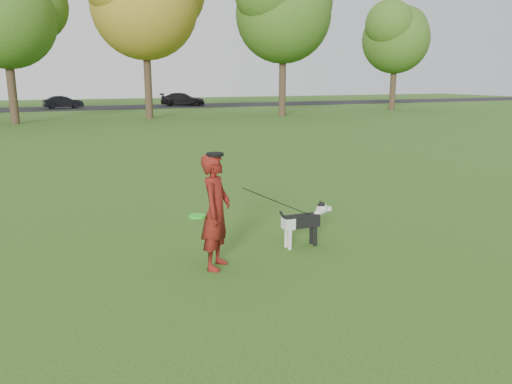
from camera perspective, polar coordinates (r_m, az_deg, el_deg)
name	(u,v)px	position (r m, az deg, el deg)	size (l,w,h in m)	color
ground	(234,252)	(7.74, -2.49, -6.90)	(120.00, 120.00, 0.00)	#285116
road	(73,108)	(46.96, -20.18, 8.97)	(120.00, 7.00, 0.02)	black
man	(216,212)	(6.93, -4.60, -2.26)	(0.59, 0.39, 1.63)	#5E130D
dog	(305,220)	(7.93, 5.64, -3.15)	(0.94, 0.19, 0.72)	black
car_mid	(63,102)	(46.90, -21.18, 9.55)	(1.13, 3.24, 1.07)	black
car_right	(183,99)	(48.48, -8.37, 10.44)	(1.69, 4.16, 1.21)	black
man_held_items	(279,203)	(7.43, 2.69, -1.24)	(2.13, 0.51, 1.16)	#1CE325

